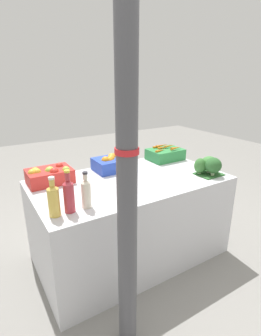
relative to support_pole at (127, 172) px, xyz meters
The scene contains 10 objects.
ground_plane 1.40m from the support_pole, 57.14° to the left, with size 10.00×10.00×0.00m, color gray.
market_table 1.13m from the support_pole, 57.14° to the left, with size 1.62×0.89×0.75m, color silver.
support_pole is the anchor object (origin of this frame).
apple_crate 1.05m from the support_pole, 98.13° to the left, with size 0.35×0.25×0.14m.
orange_crate 1.14m from the support_pole, 65.30° to the left, with size 0.35×0.25×0.15m.
carrot_crate 1.49m from the support_pole, 43.25° to the left, with size 0.35×0.25×0.15m.
broccoli_pile 1.22m from the support_pole, 21.98° to the left, with size 0.23×0.21×0.17m.
juice_bottle_golden 0.57m from the support_pole, 121.40° to the left, with size 0.07×0.07×0.26m.
juice_bottle_ruby 0.53m from the support_pole, 111.13° to the left, with size 0.07×0.07×0.28m.
juice_bottle_cloudy 0.51m from the support_pole, 96.81° to the left, with size 0.06×0.06×0.25m.
Camera 1 is at (-1.08, -1.75, 1.57)m, focal length 28.00 mm.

